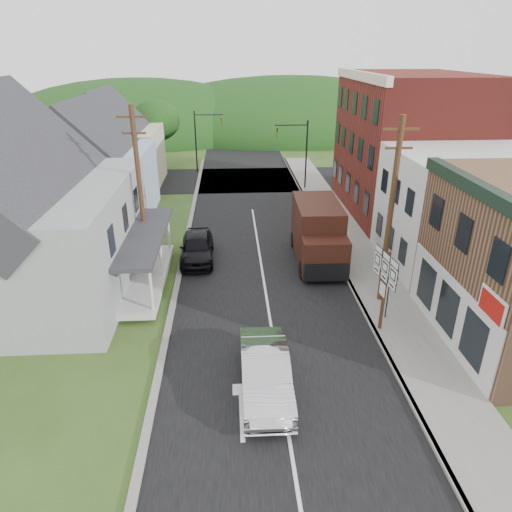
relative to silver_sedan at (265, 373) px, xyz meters
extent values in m
plane|color=#2D4719|center=(0.60, 2.69, -0.82)|extent=(120.00, 120.00, 0.00)
cube|color=black|center=(0.60, 12.69, -0.82)|extent=(9.00, 90.00, 0.02)
cube|color=black|center=(0.60, 29.69, -0.82)|extent=(60.00, 9.00, 0.02)
cube|color=slate|center=(6.50, 10.69, -0.74)|extent=(2.80, 55.00, 0.15)
cube|color=slate|center=(5.15, 10.69, -0.74)|extent=(0.20, 55.00, 0.15)
cube|color=slate|center=(-4.05, 10.69, -0.76)|extent=(0.30, 55.00, 0.12)
cube|color=silver|center=(11.90, 10.19, 2.43)|extent=(8.00, 7.00, 6.50)
cube|color=maroon|center=(11.90, 19.69, 4.18)|extent=(8.00, 12.00, 10.00)
cube|color=gray|center=(-11.40, 8.69, 1.93)|extent=(10.00, 12.00, 5.50)
cube|color=#93AAC9|center=(-10.40, 19.69, 1.68)|extent=(7.00, 8.00, 5.00)
cube|color=beige|center=(-10.90, 28.69, 1.68)|extent=(7.00, 8.00, 5.00)
cylinder|color=#472D19|center=(6.20, 6.19, 3.68)|extent=(0.26, 0.26, 9.00)
cube|color=#472D19|center=(6.20, 6.19, 7.58)|extent=(1.60, 0.10, 0.10)
cube|color=#472D19|center=(6.20, 6.19, 6.78)|extent=(1.20, 0.10, 0.10)
cylinder|color=#472D19|center=(-5.90, 10.69, 3.68)|extent=(0.26, 0.26, 9.00)
cube|color=#472D19|center=(-5.90, 10.69, 7.58)|extent=(1.60, 0.10, 0.10)
cube|color=#472D19|center=(-5.90, 10.69, 6.78)|extent=(1.20, 0.10, 0.10)
cylinder|color=black|center=(5.60, 26.19, 2.18)|extent=(0.14, 0.14, 6.00)
cylinder|color=black|center=(4.20, 26.19, 4.78)|extent=(2.80, 0.10, 0.10)
imported|color=olive|center=(3.00, 26.19, 4.08)|extent=(0.16, 0.20, 1.00)
cylinder|color=black|center=(-4.40, 33.19, 2.18)|extent=(0.14, 0.14, 6.00)
cylinder|color=black|center=(-3.00, 33.19, 4.78)|extent=(2.80, 0.10, 0.10)
imported|color=olive|center=(-1.80, 33.19, 4.08)|extent=(0.16, 0.20, 1.00)
cylinder|color=#382616|center=(-18.40, 22.69, 1.56)|extent=(0.36, 0.36, 4.76)
cylinder|color=#382616|center=(-8.40, 34.69, 1.14)|extent=(0.36, 0.36, 3.92)
ellipsoid|color=black|center=(-8.40, 34.69, 4.08)|extent=(4.80, 4.80, 4.08)
ellipsoid|color=black|center=(0.60, 57.69, -0.82)|extent=(90.00, 30.00, 16.00)
imported|color=#ADADB2|center=(0.00, 0.00, 0.00)|extent=(1.74, 4.97, 1.64)
imported|color=black|center=(-3.15, 11.69, -0.01)|extent=(2.01, 4.79, 1.62)
cube|color=black|center=(3.94, 11.63, 1.07)|extent=(2.59, 4.80, 3.12)
cube|color=black|center=(3.87, 8.83, 0.53)|extent=(2.52, 1.78, 2.05)
cube|color=black|center=(3.87, 9.05, 1.39)|extent=(2.29, 1.35, 0.05)
cube|color=black|center=(3.84, 7.92, -0.01)|extent=(2.37, 0.22, 0.97)
cylinder|color=black|center=(2.74, 8.97, -0.33)|extent=(0.33, 0.98, 0.97)
cylinder|color=black|center=(5.00, 8.91, -0.33)|extent=(0.33, 0.98, 0.97)
cylinder|color=black|center=(2.85, 13.27, -0.33)|extent=(0.33, 0.98, 0.97)
cylinder|color=black|center=(5.11, 13.22, -0.33)|extent=(0.33, 0.98, 0.97)
cube|color=#472D19|center=(5.40, 3.60, 1.19)|extent=(0.13, 0.13, 3.73)
cube|color=black|center=(5.34, 3.59, 2.37)|extent=(0.29, 2.12, 0.09)
cube|color=silver|center=(5.38, 2.85, 2.85)|extent=(0.09, 0.58, 0.23)
cube|color=silver|center=(5.38, 2.85, 2.37)|extent=(0.10, 0.64, 0.59)
cube|color=silver|center=(5.38, 2.85, 1.89)|extent=(0.09, 0.58, 0.30)
cube|color=silver|center=(5.29, 3.59, 2.85)|extent=(0.09, 0.58, 0.23)
cube|color=silver|center=(5.29, 3.59, 2.37)|extent=(0.10, 0.64, 0.59)
cube|color=silver|center=(5.29, 3.59, 1.89)|extent=(0.09, 0.58, 0.30)
cube|color=silver|center=(5.21, 4.33, 2.85)|extent=(0.09, 0.58, 0.23)
cube|color=silver|center=(5.21, 4.33, 2.37)|extent=(0.10, 0.64, 0.59)
cube|color=silver|center=(5.21, 4.33, 1.89)|extent=(0.09, 0.58, 0.30)
cube|color=silver|center=(5.29, 3.59, 1.30)|extent=(0.08, 0.48, 0.59)
cylinder|color=black|center=(5.94, 4.50, 0.45)|extent=(0.06, 0.06, 2.24)
cube|color=black|center=(5.87, 4.50, 1.38)|extent=(0.05, 0.66, 0.66)
cube|color=yellow|center=(5.89, 4.50, 1.38)|extent=(0.06, 0.59, 0.59)
camera|label=1|loc=(-1.12, -13.20, 10.70)|focal=32.00mm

